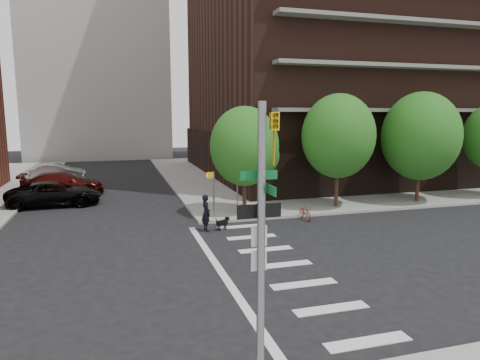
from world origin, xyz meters
TOP-DOWN VIEW (x-y plane):
  - ground at (0.00, 0.00)m, footprint 120.00×120.00m
  - sidewalk_ne at (20.50, 23.50)m, footprint 39.00×33.00m
  - crosswalk at (2.21, -0.00)m, footprint 3.85×13.00m
  - tree_a at (4.00, 8.50)m, footprint 4.00×4.00m
  - tree_b at (10.00, 8.50)m, footprint 4.50×4.50m
  - tree_c at (16.00, 8.50)m, footprint 5.00×5.00m
  - traffic_signal at (-0.47, -7.49)m, footprint 0.90×0.75m
  - pedestrian_signal at (2.32, 7.92)m, footprint 2.18×0.67m
  - parked_car_black at (-7.05, 14.29)m, footprint 2.81×5.80m
  - parked_car_maroon at (-6.98, 18.17)m, footprint 2.38×5.78m
  - parked_car_silver at (-8.12, 25.59)m, footprint 2.01×4.70m
  - scooter at (6.98, 6.50)m, footprint 0.59×1.56m
  - dog_walker at (1.12, 5.70)m, footprint 0.74×0.55m
  - dog at (1.98, 5.68)m, footprint 0.73×0.45m

SIDE VIEW (x-z plane):
  - ground at x=0.00m, z-range 0.00..0.00m
  - crosswalk at x=2.21m, z-range 0.00..0.01m
  - sidewalk_ne at x=20.50m, z-range 0.00..0.15m
  - dog at x=1.98m, z-range 0.08..0.70m
  - scooter at x=6.98m, z-range 0.00..0.81m
  - parked_car_silver at x=-8.12m, z-range 0.00..1.50m
  - parked_car_black at x=-7.05m, z-range 0.00..1.59m
  - parked_car_maroon at x=-6.98m, z-range 0.00..1.67m
  - dog_walker at x=1.12m, z-range 0.00..1.88m
  - pedestrian_signal at x=2.32m, z-range 0.55..3.15m
  - traffic_signal at x=-0.47m, z-range -0.30..5.70m
  - tree_a at x=4.00m, z-range 1.09..6.99m
  - tree_c at x=16.00m, z-range 1.05..7.85m
  - tree_b at x=10.00m, z-range 1.22..7.87m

